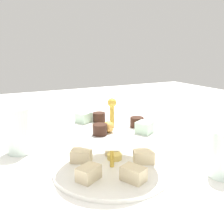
{
  "coord_description": "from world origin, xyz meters",
  "views": [
    {
      "loc": [
        -0.49,
        0.25,
        0.28
      ],
      "look_at": [
        0.0,
        0.0,
        0.14
      ],
      "focal_mm": 41.71,
      "sensor_mm": 36.0,
      "label": 1
    }
  ],
  "objects": [
    {
      "name": "water_glass_tall_right",
      "position": [
        0.21,
        0.17,
        0.06
      ],
      "size": [
        0.07,
        0.07,
        0.12
      ],
      "primitive_type": "cylinder",
      "color": "silver",
      "rests_on": "ground_plane"
    },
    {
      "name": "ground_plane",
      "position": [
        0.0,
        0.0,
        0.0
      ],
      "size": [
        2.4,
        2.4,
        0.0
      ],
      "primitive_type": "plane",
      "color": "white"
    },
    {
      "name": "butter_knife_left",
      "position": [
        0.24,
        -0.21,
        0.0
      ],
      "size": [
        0.12,
        0.14,
        0.0
      ],
      "primitive_type": "cube",
      "rotation": [
        0.0,
        0.0,
        0.83
      ],
      "color": "silver",
      "rests_on": "ground_plane"
    },
    {
      "name": "tiered_serving_stand",
      "position": [
        0.0,
        -0.0,
        0.05
      ],
      "size": [
        0.27,
        0.27,
        0.17
      ],
      "color": "white",
      "rests_on": "ground_plane"
    },
    {
      "name": "water_glass_mid_back",
      "position": [
        -0.13,
        -0.2,
        0.05
      ],
      "size": [
        0.06,
        0.06,
        0.1
      ],
      "primitive_type": "cylinder",
      "color": "silver",
      "rests_on": "ground_plane"
    }
  ]
}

